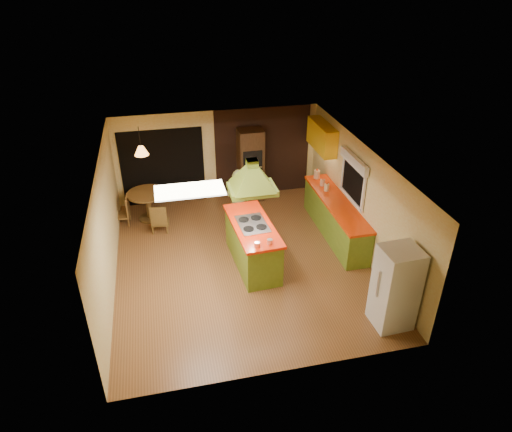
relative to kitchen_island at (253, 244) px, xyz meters
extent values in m
plane|color=brown|center=(-0.23, 0.16, -0.52)|extent=(6.50, 6.50, 0.00)
plane|color=beige|center=(-0.23, 3.41, 0.73)|extent=(5.50, 0.00, 5.50)
plane|color=beige|center=(-0.23, -3.09, 0.73)|extent=(5.50, 0.00, 5.50)
plane|color=beige|center=(-2.98, 0.16, 0.73)|extent=(0.00, 6.50, 6.50)
plane|color=beige|center=(2.52, 0.16, 0.73)|extent=(0.00, 6.50, 6.50)
plane|color=silver|center=(-0.23, 0.16, 1.98)|extent=(6.50, 6.50, 0.00)
cube|color=#381E14|center=(1.02, 3.39, 0.73)|extent=(2.64, 0.03, 2.50)
cube|color=black|center=(-1.73, 3.39, 0.53)|extent=(2.20, 0.03, 2.10)
cube|color=olive|center=(2.22, 0.76, -0.09)|extent=(0.58, 3.00, 0.86)
cube|color=#E53807|center=(2.22, 0.76, 0.37)|extent=(0.62, 3.05, 0.06)
cube|color=yellow|center=(2.34, 2.36, 1.43)|extent=(0.34, 1.40, 0.70)
cube|color=black|center=(2.49, 0.56, 1.03)|extent=(0.03, 1.16, 0.96)
cube|color=white|center=(2.44, 0.56, 1.50)|extent=(0.10, 1.35, 0.22)
cube|color=white|center=(-1.33, -1.04, 1.97)|extent=(1.20, 0.60, 0.03)
cube|color=olive|center=(0.00, 0.00, -0.04)|extent=(0.89, 2.01, 0.96)
cube|color=#F42A08|center=(0.00, 0.00, 0.47)|extent=(0.96, 2.10, 0.06)
cube|color=silver|center=(0.00, 0.00, 0.51)|extent=(0.65, 0.90, 0.02)
cube|color=#5A6C1B|center=(0.00, 0.00, 1.33)|extent=(0.96, 0.69, 0.12)
pyramid|color=#5A6C1B|center=(0.00, 0.00, 1.84)|extent=(0.96, 0.69, 0.45)
cube|color=#5A6C1B|center=(0.00, 0.00, 1.91)|extent=(0.22, 0.22, 0.14)
imported|color=brown|center=(-0.05, 1.37, 0.33)|extent=(0.68, 0.51, 1.69)
cube|color=silver|center=(2.11, -2.41, 0.30)|extent=(0.70, 0.67, 1.64)
cube|color=#412815|center=(0.62, 3.11, 0.49)|extent=(0.68, 0.60, 2.01)
cube|color=black|center=(0.62, 2.81, 0.79)|extent=(0.52, 0.03, 0.45)
cube|color=black|center=(0.62, 2.81, 0.29)|extent=(0.52, 0.03, 0.45)
cylinder|color=brown|center=(-2.20, 2.53, 0.22)|extent=(1.02, 1.02, 0.05)
cylinder|color=brown|center=(-2.20, 2.53, -0.13)|extent=(0.14, 0.14, 0.71)
cylinder|color=brown|center=(-2.20, 2.53, -0.49)|extent=(0.57, 0.57, 0.05)
cone|color=#FF9E3F|center=(-2.20, 2.53, 1.38)|extent=(0.45, 0.45, 0.22)
cylinder|color=beige|center=(2.17, 2.08, 0.52)|extent=(0.19, 0.19, 0.22)
cylinder|color=#EFE6C0|center=(2.17, 1.34, 0.49)|extent=(0.15, 0.15, 0.18)
cylinder|color=beige|center=(2.17, 1.64, 0.49)|extent=(0.15, 0.15, 0.17)
camera|label=1|loc=(-1.75, -8.15, 5.51)|focal=32.00mm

